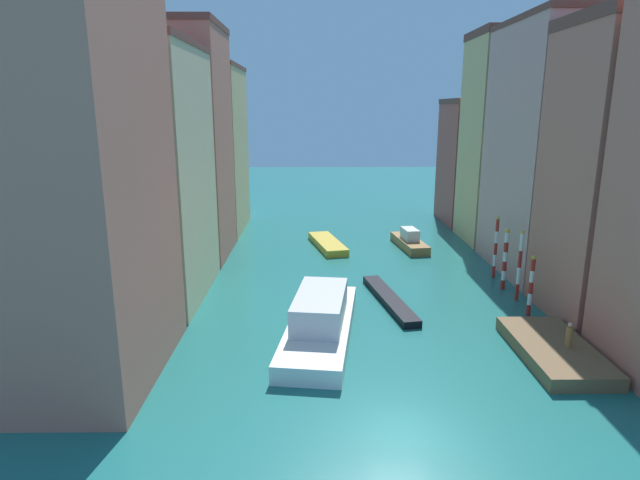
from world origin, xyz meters
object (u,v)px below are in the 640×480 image
at_px(person_on_dock, 569,335).
at_px(mooring_pole_3, 496,247).
at_px(waterfront_dock, 554,350).
at_px(vaporetto_white, 320,319).
at_px(gondola_black, 389,299).
at_px(motorboat_0, 410,241).
at_px(mooring_pole_2, 505,259).
at_px(motorboat_1, 328,244).
at_px(mooring_pole_0, 531,285).
at_px(mooring_pole_1, 519,265).

height_order(person_on_dock, mooring_pole_3, mooring_pole_3).
relative_size(waterfront_dock, vaporetto_white, 0.61).
height_order(vaporetto_white, gondola_black, vaporetto_white).
bearing_deg(motorboat_0, mooring_pole_2, -68.35).
xyz_separation_m(mooring_pole_2, mooring_pole_3, (0.25, 2.85, 0.15)).
bearing_deg(vaporetto_white, mooring_pole_2, 30.76).
height_order(person_on_dock, motorboat_1, person_on_dock).
relative_size(mooring_pole_0, motorboat_1, 0.51).
xyz_separation_m(person_on_dock, gondola_black, (-8.33, 8.64, -1.14)).
bearing_deg(mooring_pole_1, vaporetto_white, -157.25).
relative_size(mooring_pole_1, mooring_pole_3, 1.02).
bearing_deg(motorboat_0, vaporetto_white, -113.50).
bearing_deg(waterfront_dock, vaporetto_white, 167.05).
bearing_deg(person_on_dock, mooring_pole_1, 85.90).
bearing_deg(mooring_pole_1, mooring_pole_3, 89.06).
bearing_deg(person_on_dock, gondola_black, 133.96).
bearing_deg(person_on_dock, mooring_pole_2, 87.56).
xyz_separation_m(mooring_pole_0, gondola_black, (-8.69, 2.47, -1.84)).
bearing_deg(mooring_pole_3, person_on_dock, -92.95).
bearing_deg(vaporetto_white, waterfront_dock, -12.95).
bearing_deg(motorboat_1, vaporetto_white, -92.58).
distance_m(person_on_dock, motorboat_1, 26.75).
relative_size(waterfront_dock, motorboat_1, 0.96).
xyz_separation_m(motorboat_0, motorboat_1, (-7.89, 0.27, -0.29)).
xyz_separation_m(mooring_pole_0, mooring_pole_1, (0.29, 2.84, 0.48)).
xyz_separation_m(mooring_pole_3, motorboat_1, (-12.96, 9.57, -2.18)).
bearing_deg(mooring_pole_3, mooring_pole_2, -94.95).
bearing_deg(waterfront_dock, mooring_pole_2, 84.62).
bearing_deg(gondola_black, mooring_pole_3, 31.52).
bearing_deg(mooring_pole_0, waterfront_dock, -98.88).
relative_size(mooring_pole_0, mooring_pole_1, 0.81).
xyz_separation_m(waterfront_dock, person_on_dock, (0.55, -0.32, 1.01)).
xyz_separation_m(mooring_pole_1, vaporetto_white, (-13.81, -5.79, -1.54)).
relative_size(mooring_pole_2, vaporetto_white, 0.37).
relative_size(mooring_pole_2, gondola_black, 0.49).
bearing_deg(motorboat_1, gondola_black, -75.52).
bearing_deg(motorboat_0, mooring_pole_1, -71.00).
bearing_deg(mooring_pole_3, gondola_black, -148.48).
relative_size(mooring_pole_1, mooring_pole_2, 1.09).
bearing_deg(mooring_pole_0, vaporetto_white, -167.69).
bearing_deg(motorboat_0, mooring_pole_3, -61.40).
distance_m(person_on_dock, mooring_pole_2, 11.39).
distance_m(vaporetto_white, gondola_black, 7.30).
bearing_deg(mooring_pole_0, person_on_dock, -93.34).
bearing_deg(mooring_pole_3, motorboat_1, 143.57).
relative_size(person_on_dock, vaporetto_white, 0.11).
bearing_deg(mooring_pole_1, waterfront_dock, -97.86).
bearing_deg(waterfront_dock, person_on_dock, -29.87).
relative_size(mooring_pole_1, motorboat_1, 0.63).
xyz_separation_m(person_on_dock, motorboat_1, (-12.23, 23.76, -1.05)).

